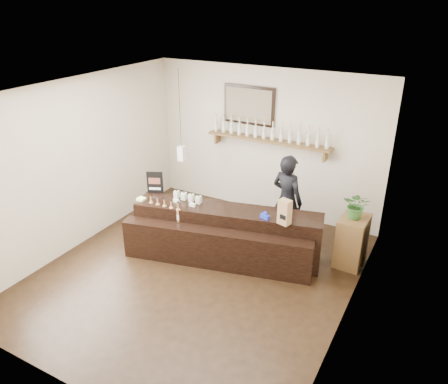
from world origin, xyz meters
The scene contains 10 objects.
ground centered at (0.00, 0.00, 0.00)m, with size 5.00×5.00×0.00m, color black.
room_shell centered at (0.00, 0.00, 1.70)m, with size 5.00×5.00×5.00m.
back_wall_decor centered at (-0.14, 2.37, 1.75)m, with size 2.66×0.96×1.69m.
counter centered at (0.14, 0.59, 0.40)m, with size 3.06×1.49×0.99m.
promo_sign centered at (-1.22, 0.64, 1.04)m, with size 0.26×0.13×0.39m.
paper_bag centered at (1.12, 0.67, 1.04)m, with size 0.21×0.17×0.39m.
tape_dispenser centered at (0.81, 0.68, 0.89)m, with size 0.15×0.09×0.12m.
side_cabinet centered at (2.00, 1.41, 0.41)m, with size 0.43×0.57×0.82m.
potted_plant centered at (2.00, 1.41, 1.03)m, with size 0.39×0.34×0.43m, color #306026.
shopkeeper centered at (0.83, 1.55, 0.90)m, with size 0.66×0.43×1.80m, color black.
Camera 1 is at (3.08, -4.76, 3.97)m, focal length 35.00 mm.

